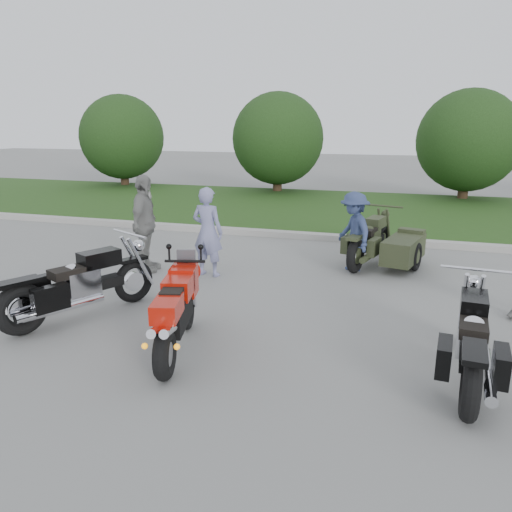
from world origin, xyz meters
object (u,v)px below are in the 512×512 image
(person_stripe, at_px, (208,232))
(cruiser_sidecar, at_px, (389,246))
(sportbike_red, at_px, (176,311))
(person_back, at_px, (145,224))
(person_denim, at_px, (354,232))
(cruiser_left, at_px, (75,287))
(cruiser_right, at_px, (472,345))

(person_stripe, bearing_deg, cruiser_sidecar, -146.95)
(sportbike_red, distance_m, cruiser_sidecar, 5.36)
(person_stripe, bearing_deg, person_back, 11.10)
(cruiser_sidecar, xyz_separation_m, person_denim, (-0.66, -0.46, 0.35))
(cruiser_left, height_order, cruiser_sidecar, cruiser_left)
(person_stripe, bearing_deg, person_denim, -149.52)
(sportbike_red, relative_size, cruiser_sidecar, 0.86)
(cruiser_sidecar, relative_size, person_stripe, 1.38)
(sportbike_red, bearing_deg, cruiser_sidecar, 49.33)
(sportbike_red, distance_m, cruiser_right, 3.48)
(person_stripe, height_order, person_back, person_back)
(cruiser_sidecar, distance_m, person_stripe, 3.65)
(cruiser_left, bearing_deg, person_denim, 72.13)
(cruiser_right, relative_size, person_back, 1.27)
(sportbike_red, bearing_deg, cruiser_left, 148.67)
(cruiser_sidecar, bearing_deg, cruiser_right, -62.65)
(cruiser_left, xyz_separation_m, person_denim, (3.64, 3.74, 0.29))
(person_stripe, relative_size, person_back, 0.90)
(cruiser_left, xyz_separation_m, person_back, (-0.23, 2.54, 0.45))
(person_back, bearing_deg, cruiser_left, 174.50)
(cruiser_left, relative_size, cruiser_right, 0.97)
(cruiser_left, xyz_separation_m, person_stripe, (1.04, 2.63, 0.35))
(cruiser_sidecar, distance_m, person_back, 4.86)
(cruiser_right, bearing_deg, person_stripe, 150.86)
(person_denim, bearing_deg, cruiser_left, -78.76)
(person_back, bearing_deg, cruiser_sidecar, -80.59)
(sportbike_red, xyz_separation_m, person_stripe, (-0.88, 3.21, 0.28))
(sportbike_red, distance_m, person_denim, 4.67)
(sportbike_red, relative_size, cruiser_left, 0.87)
(sportbike_red, xyz_separation_m, cruiser_right, (3.47, 0.24, -0.10))
(person_denim, relative_size, person_back, 0.83)
(cruiser_right, distance_m, person_back, 6.34)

